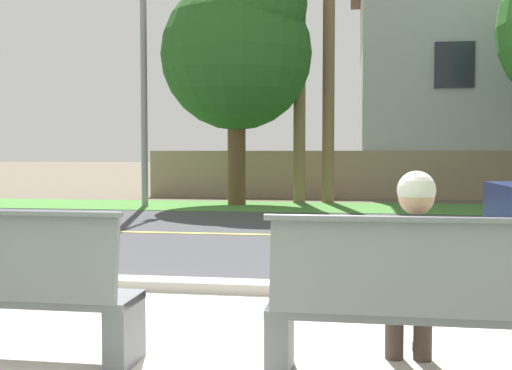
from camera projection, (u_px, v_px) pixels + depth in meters
ground_plane at (301, 225)px, 11.55m from camera, size 140.00×140.00×0.00m
sidewalk_pavement at (208, 359)px, 4.05m from camera, size 44.00×3.60×0.01m
curb_edge at (254, 287)px, 5.97m from camera, size 44.00×0.30×0.11m
street_asphalt at (293, 235)px, 10.07m from camera, size 52.00×8.00×0.01m
road_centre_line at (293, 235)px, 10.07m from camera, size 48.00×0.14×0.01m
far_verge_grass at (313, 207)px, 15.19m from camera, size 48.00×2.80×0.02m
bench_right at (424, 309)px, 3.56m from camera, size 1.83×0.48×1.01m
seated_person_grey at (414, 266)px, 3.72m from camera, size 0.52×0.68×1.25m
streetlamp at (146, 25)px, 15.36m from camera, size 0.24×2.10×8.00m
shade_tree_far_left at (241, 43)px, 15.62m from camera, size 3.83×3.83×6.33m
garden_wall at (367, 175)px, 18.04m from camera, size 13.00×0.36×1.40m
house_across_street at (504, 77)px, 20.35m from camera, size 10.02×6.91×7.55m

